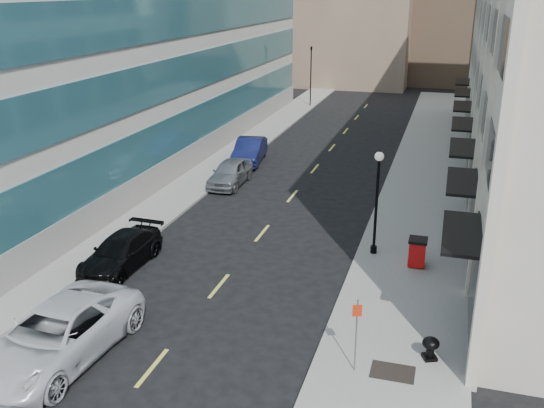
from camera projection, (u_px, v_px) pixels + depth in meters
The scene contains 15 objects.
ground at pixel (121, 406), 18.05m from camera, with size 160.00×160.00×0.00m, color black.
sidewalk_right at pixel (421, 207), 34.03m from camera, with size 5.00×80.00×0.15m, color gray.
sidewalk_left at pixel (192, 185), 37.80m from camera, with size 3.00×80.00×0.15m, color gray.
building_left at pixel (104, 13), 43.29m from camera, with size 16.14×46.00×20.00m.
grate_far at pixel (393, 372), 19.37m from camera, with size 1.40×1.00×0.01m, color black.
road_centerline at pixel (279, 213), 33.37m from camera, with size 0.15×68.20×0.01m.
traffic_signal at pixel (311, 50), 60.86m from camera, with size 0.66×0.66×6.98m.
car_white_van at pixel (57, 335), 20.01m from camera, with size 3.08×6.68×1.86m, color silver.
car_black_pickup at pixel (121, 252), 26.72m from camera, with size 2.02×4.98×1.45m, color black.
car_silver_sedan at pixel (230, 173), 37.87m from camera, with size 1.87×4.66×1.59m, color gray.
car_blue_sedan at pixel (249, 151), 42.71m from camera, with size 1.79×5.14×1.69m, color #121847.
trash_bin at pixel (417, 251), 26.50m from camera, with size 0.80×0.90×1.30m.
lamppost at pixel (377, 193), 27.07m from camera, with size 0.41×0.41×4.94m.
sign_post at pixel (357, 326), 18.93m from camera, with size 0.29×0.13×2.54m.
urn_planter at pixel (431, 346), 19.91m from camera, with size 0.57×0.57×0.79m.
Camera 1 is at (8.59, -13.02, 11.79)m, focal length 40.00 mm.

